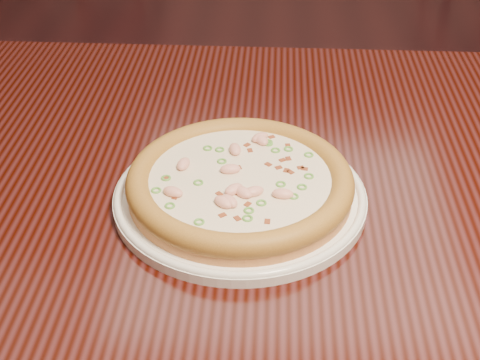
{
  "coord_description": "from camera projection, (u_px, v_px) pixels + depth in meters",
  "views": [
    {
      "loc": [
        -0.13,
        -0.76,
        1.22
      ],
      "look_at": [
        -0.17,
        -0.13,
        0.78
      ],
      "focal_mm": 50.0,
      "sensor_mm": 36.0,
      "label": 1
    }
  ],
  "objects": [
    {
      "name": "hero_table",
      "position": [
        333.0,
        241.0,
        0.88
      ],
      "size": [
        1.2,
        0.8,
        0.75
      ],
      "color": "black",
      "rests_on": "ground"
    },
    {
      "name": "pizza",
      "position": [
        240.0,
        182.0,
        0.78
      ],
      "size": [
        0.26,
        0.26,
        0.03
      ],
      "color": "#CD8350",
      "rests_on": "plate"
    },
    {
      "name": "plate",
      "position": [
        240.0,
        195.0,
        0.79
      ],
      "size": [
        0.3,
        0.3,
        0.02
      ],
      "color": "white",
      "rests_on": "hero_table"
    }
  ]
}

